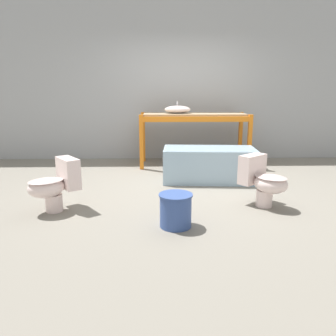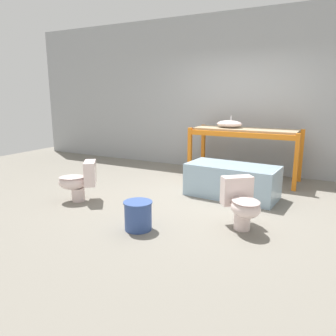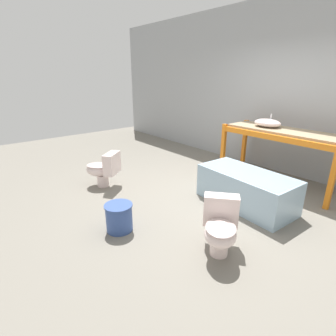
# 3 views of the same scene
# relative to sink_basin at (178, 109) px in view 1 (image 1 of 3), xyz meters

# --- Properties ---
(ground_plane) EXTENTS (12.00, 12.00, 0.00)m
(ground_plane) POSITION_rel_sink_basin_xyz_m (0.05, -1.41, -1.05)
(ground_plane) COLOR slate
(warehouse_wall_rear) EXTENTS (10.80, 0.08, 3.20)m
(warehouse_wall_rear) POSITION_rel_sink_basin_xyz_m (0.05, 0.66, 0.55)
(warehouse_wall_rear) COLOR #9EA0A3
(warehouse_wall_rear) RESTS_ON ground_plane
(shelving_rack) EXTENTS (2.01, 0.76, 0.98)m
(shelving_rack) POSITION_rel_sink_basin_xyz_m (0.31, 0.00, -0.22)
(shelving_rack) COLOR orange
(shelving_rack) RESTS_ON ground_plane
(sink_basin) EXTENTS (0.48, 0.34, 0.22)m
(sink_basin) POSITION_rel_sink_basin_xyz_m (0.00, 0.00, 0.00)
(sink_basin) COLOR silver
(sink_basin) RESTS_ON shelving_rack
(bathtub_main) EXTENTS (1.45, 0.76, 0.52)m
(bathtub_main) POSITION_rel_sink_basin_xyz_m (0.44, -1.15, -0.75)
(bathtub_main) COLOR #99B7CC
(bathtub_main) RESTS_ON ground_plane
(toilet_near) EXTENTS (0.63, 0.66, 0.61)m
(toilet_near) POSITION_rel_sink_basin_xyz_m (0.93, -2.33, -0.72)
(toilet_near) COLOR silver
(toilet_near) RESTS_ON ground_plane
(toilet_far) EXTENTS (0.66, 0.62, 0.61)m
(toilet_far) POSITION_rel_sink_basin_xyz_m (-1.55, -2.45, -0.72)
(toilet_far) COLOR silver
(toilet_far) RESTS_ON ground_plane
(bucket_white) EXTENTS (0.35, 0.35, 0.35)m
(bucket_white) POSITION_rel_sink_basin_xyz_m (-0.17, -2.94, -0.86)
(bucket_white) COLOR #334C8C
(bucket_white) RESTS_ON ground_plane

